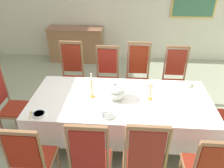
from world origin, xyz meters
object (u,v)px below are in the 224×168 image
at_px(chair_south_b, 91,160).
at_px(chair_north_d, 175,78).
at_px(chair_north_c, 138,76).
at_px(chair_south_a, 32,159).
at_px(chair_north_a, 72,74).
at_px(bowl_far_right, 107,115).
at_px(sideboard, 76,44).
at_px(candlestick_east, 151,92).
at_px(spoon_secondary, 192,85).
at_px(bowl_near_right, 187,85).
at_px(chair_north_b, 107,76).
at_px(dining_table, 121,102).
at_px(candlestick_west, 92,88).
at_px(chair_head_west, 10,103).
at_px(soup_tureen, 115,91).
at_px(bowl_near_left, 39,114).
at_px(bowl_far_left, 145,83).
at_px(spoon_primary, 31,113).
at_px(chair_south_c, 143,163).

xyz_separation_m(chair_south_b, chair_north_d, (1.24, 1.95, -0.01)).
bearing_deg(chair_north_c, chair_south_a, 57.67).
distance_m(chair_north_a, bowl_far_right, 1.62).
bearing_deg(chair_north_a, sideboard, -80.07).
xyz_separation_m(candlestick_east, sideboard, (-1.70, 2.94, -0.44)).
bearing_deg(spoon_secondary, bowl_near_right, 178.98).
bearing_deg(chair_north_b, chair_south_b, 90.00).
height_order(dining_table, bowl_far_right, bowl_far_right).
height_order(chair_north_b, bowl_near_right, chair_north_b).
distance_m(chair_south_b, chair_north_d, 2.31).
relative_size(candlestick_west, sideboard, 0.26).
distance_m(chair_north_b, chair_head_west, 1.69).
xyz_separation_m(candlestick_east, bowl_far_right, (-0.56, -0.42, -0.11)).
bearing_deg(chair_south_b, dining_table, 73.65).
bearing_deg(candlestick_west, soup_tureen, 0.00).
distance_m(chair_north_b, spoon_secondary, 1.50).
height_order(bowl_near_left, spoon_secondary, bowl_near_left).
bearing_deg(soup_tureen, bowl_far_left, 42.62).
distance_m(spoon_primary, sideboard, 3.39).
bearing_deg(spoon_secondary, dining_table, -174.38).
xyz_separation_m(chair_north_c, sideboard, (-1.57, 1.96, -0.16)).
bearing_deg(bowl_near_right, chair_north_b, 156.62).
height_order(chair_south_c, candlestick_east, chair_south_c).
relative_size(chair_north_c, bowl_far_left, 6.86).
xyz_separation_m(chair_south_c, bowl_far_right, (-0.43, 0.55, 0.17)).
height_order(chair_south_b, soup_tureen, chair_south_b).
distance_m(chair_south_a, bowl_near_right, 2.41).
relative_size(chair_north_c, candlestick_west, 3.19).
height_order(chair_south_a, chair_north_d, chair_north_d).
xyz_separation_m(chair_south_b, spoon_primary, (-0.85, 0.54, 0.17)).
distance_m(bowl_near_right, bowl_far_left, 0.65).
xyz_separation_m(chair_south_a, spoon_secondary, (2.05, 1.41, 0.21)).
distance_m(dining_table, chair_north_c, 1.02).
xyz_separation_m(bowl_near_right, sideboard, (-2.30, 2.53, -0.33)).
height_order(chair_north_c, bowl_far_left, chair_north_c).
bearing_deg(chair_north_b, bowl_near_right, 156.62).
height_order(chair_south_b, bowl_near_left, chair_south_b).
relative_size(dining_table, sideboard, 1.75).
bearing_deg(candlestick_west, sideboard, 106.82).
xyz_separation_m(soup_tureen, spoon_primary, (-1.05, -0.43, -0.11)).
relative_size(chair_north_c, chair_north_d, 1.05).
xyz_separation_m(chair_north_a, bowl_near_left, (-0.07, -1.44, 0.18)).
height_order(dining_table, chair_north_c, chair_north_c).
bearing_deg(spoon_secondary, chair_north_a, 149.21).
bearing_deg(bowl_far_right, chair_north_c, 72.78).
distance_m(chair_north_d, sideboard, 2.99).
xyz_separation_m(bowl_near_right, spoon_secondary, (0.09, 0.03, -0.01)).
distance_m(dining_table, spoon_primary, 1.22).
bearing_deg(bowl_near_left, bowl_far_left, 32.24).
distance_m(dining_table, chair_north_b, 1.02).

